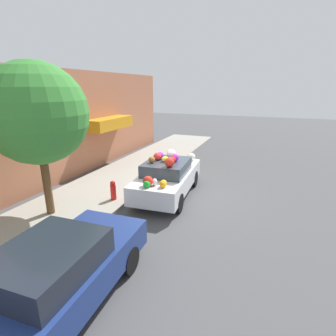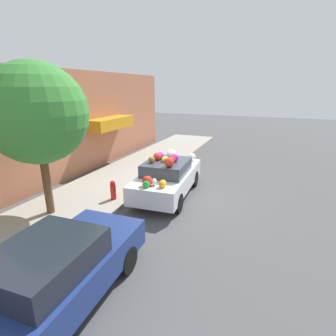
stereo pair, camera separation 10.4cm
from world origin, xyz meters
name	(u,v)px [view 1 (the left image)]	position (x,y,z in m)	size (l,w,h in m)	color
ground_plane	(170,195)	(0.00, 0.00, 0.00)	(60.00, 60.00, 0.00)	#4C4C4F
sidewalk_curb	(109,185)	(0.00, 2.70, 0.06)	(24.00, 3.20, 0.11)	#9E998E
building_facade	(64,127)	(0.16, 4.92, 2.33)	(18.00, 1.20, 4.67)	#B26B4C
street_tree	(37,114)	(-2.93, 2.92, 3.21)	(2.91, 2.91, 4.56)	brown
fire_hydrant	(113,190)	(-1.30, 1.64, 0.46)	(0.20, 0.20, 0.70)	red
art_car	(168,177)	(-0.05, 0.07, 0.76)	(4.12, 1.95, 1.72)	silver
parked_car_plain	(56,276)	(-5.70, -0.04, 0.72)	(4.23, 1.86, 1.41)	navy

